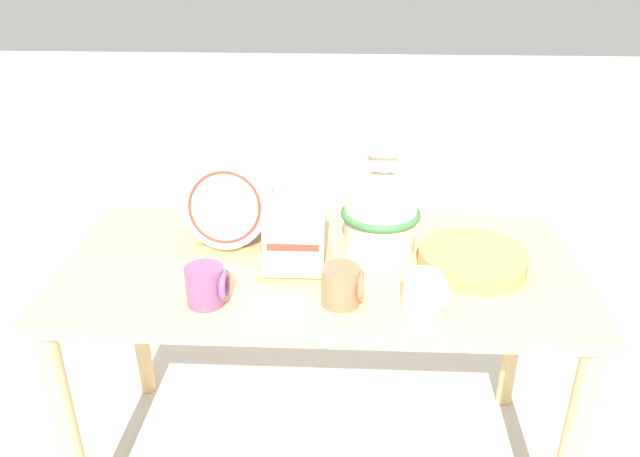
{
  "coord_description": "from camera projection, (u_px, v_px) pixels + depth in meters",
  "views": [
    {
      "loc": [
        0.07,
        -1.54,
        1.62
      ],
      "look_at": [
        0.0,
        0.0,
        0.85
      ],
      "focal_mm": 35.0,
      "sensor_mm": 36.0,
      "label": 1
    }
  ],
  "objects": [
    {
      "name": "ceramic_vase",
      "position": [
        381.0,
        207.0,
        1.78
      ],
      "size": [
        0.23,
        0.23,
        0.32
      ],
      "color": "silver",
      "rests_on": "display_table"
    },
    {
      "name": "wicker_charger_stack",
      "position": [
        472.0,
        260.0,
        1.73
      ],
      "size": [
        0.3,
        0.3,
        0.05
      ],
      "color": "tan",
      "rests_on": "display_table"
    },
    {
      "name": "ground_plane",
      "position": [
        320.0,
        455.0,
        2.1
      ],
      "size": [
        14.0,
        14.0,
        0.0
      ],
      "primitive_type": "plane",
      "color": "beige"
    },
    {
      "name": "mug_cream_glaze",
      "position": [
        425.0,
        293.0,
        1.53
      ],
      "size": [
        0.11,
        0.1,
        0.1
      ],
      "color": "silver",
      "rests_on": "display_table"
    },
    {
      "name": "display_table",
      "position": [
        320.0,
        291.0,
        1.81
      ],
      "size": [
        1.45,
        0.7,
        0.74
      ],
      "color": "tan",
      "rests_on": "ground_plane"
    },
    {
      "name": "dish_rack_square_plates",
      "position": [
        295.0,
        250.0,
        1.72
      ],
      "size": [
        0.2,
        0.2,
        0.18
      ],
      "color": "tan",
      "rests_on": "display_table"
    },
    {
      "name": "mug_terracotta_glaze",
      "position": [
        343.0,
        286.0,
        1.56
      ],
      "size": [
        0.11,
        0.1,
        0.1
      ],
      "color": "#B76647",
      "rests_on": "display_table"
    },
    {
      "name": "mug_plum_glaze",
      "position": [
        207.0,
        285.0,
        1.56
      ],
      "size": [
        0.11,
        0.1,
        0.1
      ],
      "color": "#7A4770",
      "rests_on": "display_table"
    },
    {
      "name": "dish_rack_round_plates",
      "position": [
        229.0,
        208.0,
        1.83
      ],
      "size": [
        0.24,
        0.22,
        0.26
      ],
      "color": "tan",
      "rests_on": "display_table"
    }
  ]
}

